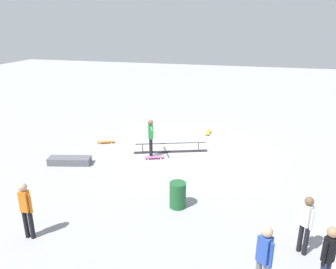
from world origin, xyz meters
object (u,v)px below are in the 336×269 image
at_px(trash_bin, 178,195).
at_px(bystander_blue_shirt, 264,258).
at_px(skate_ledge, 70,161).
at_px(loose_skateboard_yellow, 208,132).
at_px(loose_skateboard_orange, 106,142).
at_px(skateboard_main, 154,157).
at_px(skater_main, 151,136).
at_px(bystander_orange_shirt, 26,208).
at_px(bystander_white_shirt, 306,222).
at_px(grind_rail, 171,148).
at_px(bystander_black_shirt, 328,257).

bearing_deg(trash_bin, bystander_blue_shirt, 130.04).
height_order(skate_ledge, bystander_blue_shirt, bystander_blue_shirt).
distance_m(skate_ledge, trash_bin, 5.43).
xyz_separation_m(bystander_blue_shirt, loose_skateboard_yellow, (2.55, -10.25, -0.91)).
bearing_deg(loose_skateboard_orange, bystander_blue_shirt, 108.58).
bearing_deg(skateboard_main, loose_skateboard_yellow, 43.38).
xyz_separation_m(skater_main, bystander_orange_shirt, (1.52, 6.11, -0.04)).
height_order(bystander_white_shirt, trash_bin, bystander_white_shirt).
bearing_deg(bystander_orange_shirt, trash_bin, -147.66).
xyz_separation_m(bystander_blue_shirt, loose_skateboard_orange, (7.12, -7.58, -0.91)).
xyz_separation_m(grind_rail, trash_bin, (-1.32, 4.34, 0.23)).
relative_size(grind_rail, skateboard_main, 3.92).
bearing_deg(bystander_black_shirt, skater_main, -93.19).
bearing_deg(bystander_blue_shirt, skate_ledge, -178.61).
relative_size(bystander_white_shirt, loose_skateboard_orange, 1.98).
height_order(skateboard_main, trash_bin, trash_bin).
distance_m(skateboard_main, loose_skateboard_yellow, 4.24).
height_order(bystander_white_shirt, bystander_black_shirt, bystander_black_shirt).
distance_m(bystander_black_shirt, bystander_orange_shirt, 7.33).
relative_size(skater_main, skateboard_main, 2.05).
bearing_deg(grind_rail, skateboard_main, 43.11).
bearing_deg(bystander_black_shirt, trash_bin, -80.54).
bearing_deg(bystander_blue_shirt, trash_bin, 165.08).
distance_m(grind_rail, skater_main, 1.29).
relative_size(grind_rail, trash_bin, 3.81).
bearing_deg(bystander_black_shirt, bystander_blue_shirt, -28.57).
relative_size(grind_rail, loose_skateboard_orange, 3.95).
xyz_separation_m(skate_ledge, skateboard_main, (-3.22, -1.38, -0.07)).
bearing_deg(loose_skateboard_yellow, loose_skateboard_orange, 123.89).
bearing_deg(loose_skateboard_yellow, bystander_orange_shirt, 164.01).
xyz_separation_m(grind_rail, loose_skateboard_yellow, (-1.28, -2.93, -0.12)).
xyz_separation_m(grind_rail, skateboard_main, (0.49, 0.93, -0.12)).
distance_m(skater_main, bystander_white_shirt, 7.40).
height_order(skate_ledge, skater_main, skater_main).
height_order(loose_skateboard_yellow, trash_bin, trash_bin).
bearing_deg(bystander_orange_shirt, skateboard_main, -109.38).
distance_m(grind_rail, loose_skateboard_orange, 3.30).
bearing_deg(grind_rail, skater_main, 28.39).
relative_size(skateboard_main, bystander_white_shirt, 0.51).
bearing_deg(loose_skateboard_yellow, bystander_blue_shirt, -162.43).
bearing_deg(skateboard_main, loose_skateboard_orange, 135.02).
height_order(skater_main, bystander_white_shirt, skater_main).
distance_m(skateboard_main, bystander_white_shirt, 7.18).
xyz_separation_m(bystander_white_shirt, trash_bin, (3.54, -1.31, -0.49)).
distance_m(bystander_black_shirt, loose_skateboard_orange, 11.08).
height_order(grind_rail, skater_main, skater_main).
relative_size(skateboard_main, loose_skateboard_yellow, 1.01).
relative_size(skate_ledge, bystander_white_shirt, 1.06).
xyz_separation_m(skateboard_main, bystander_orange_shirt, (1.72, 5.94, 0.86)).
distance_m(bystander_blue_shirt, trash_bin, 3.93).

